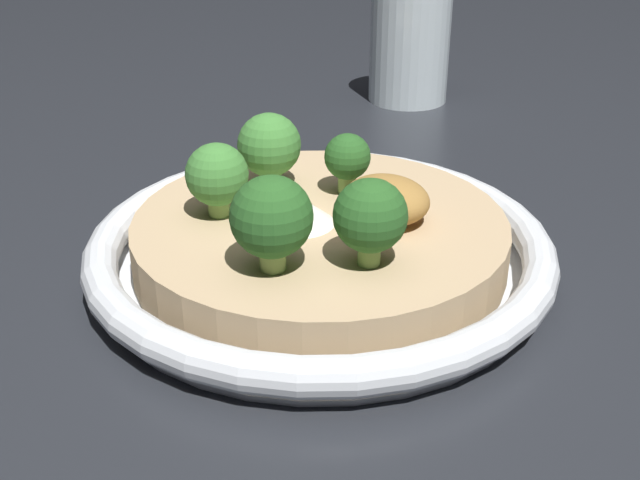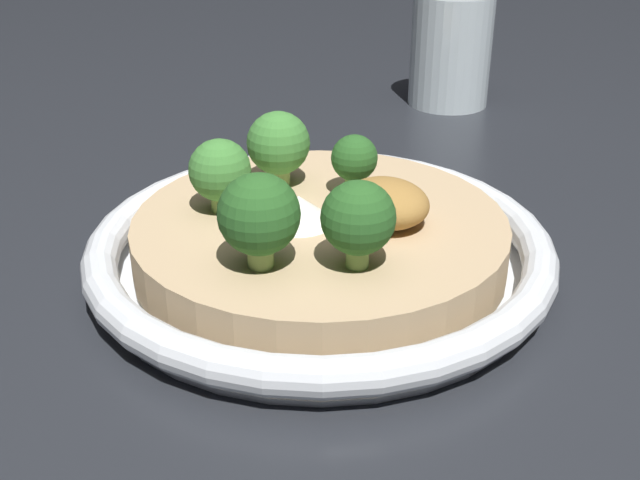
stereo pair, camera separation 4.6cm
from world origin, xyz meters
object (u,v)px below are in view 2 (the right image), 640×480
broccoli_front_right (358,219)px  broccoli_back_left (278,145)px  broccoli_back (354,160)px  broccoli_front (259,216)px  drinking_glass (451,50)px  broccoli_front_left (220,172)px  risotto_bowl (320,246)px

broccoli_front_right → broccoli_back_left: same height
broccoli_front_right → broccoli_back: bearing=133.5°
broccoli_front → drinking_glass: (-0.16, 0.37, -0.01)m
broccoli_back → broccoli_front_left: bearing=-118.7°
broccoli_back → broccoli_front_right: size_ratio=0.81×
broccoli_back → broccoli_front_right: (0.06, -0.07, 0.00)m
broccoli_back → drinking_glass: 0.30m
broccoli_front → broccoli_back: 0.10m
risotto_bowl → broccoli_front_right: (0.05, -0.03, 0.04)m
broccoli_back → broccoli_back_left: bearing=-153.1°
broccoli_front → broccoli_front_right: broccoli_front is taller
risotto_bowl → broccoli_front: broccoli_front is taller
risotto_bowl → broccoli_front_right: size_ratio=5.83×
broccoli_front_right → broccoli_front: bearing=-135.7°
broccoli_back → drinking_glass: size_ratio=0.37×
broccoli_front_left → broccoli_back_left: broccoli_back_left is taller
broccoli_front_right → drinking_glass: drinking_glass is taller
broccoli_front_right → broccoli_back_left: bearing=157.5°
broccoli_back → drinking_glass: bearing=115.3°
broccoli_front_right → broccoli_back_left: size_ratio=0.99×
broccoli_front_left → broccoli_front_right: bearing=3.3°
broccoli_front_right → drinking_glass: 0.39m
risotto_bowl → broccoli_front: (0.02, -0.06, 0.05)m
broccoli_front → broccoli_front_right: size_ratio=1.08×
broccoli_front_left → broccoli_back: bearing=61.3°
risotto_bowl → broccoli_back: (-0.01, 0.04, 0.04)m
risotto_bowl → broccoli_front_left: broccoli_front_left is taller
risotto_bowl → broccoli_back_left: 0.07m
drinking_glass → broccoli_back: bearing=-64.7°
broccoli_front_right → drinking_glass: (-0.19, 0.34, -0.01)m
broccoli_front → drinking_glass: 0.41m
broccoli_front_right → drinking_glass: bearing=119.5°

